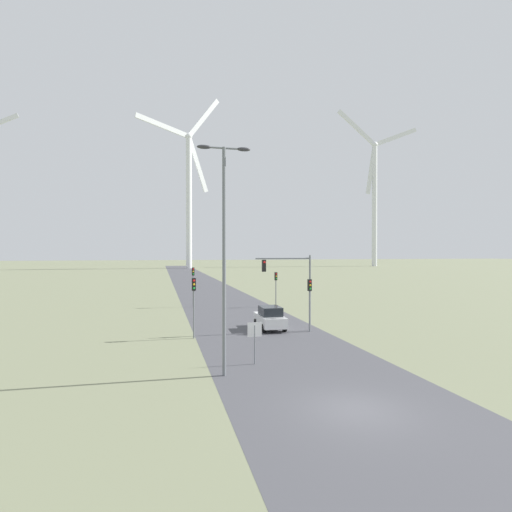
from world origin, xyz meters
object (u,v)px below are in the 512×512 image
wind_turbine_left (189,187)px  wind_turbine_center (375,192)px  stop_sign_near (255,335)px  traffic_light_mast_overhead (291,277)px  car_approaching (270,318)px  traffic_light_post_mid_left (193,278)px  streetlamp (224,236)px  traffic_light_post_near_right (310,293)px  traffic_light_post_mid_right (276,281)px  traffic_light_post_near_left (194,294)px

wind_turbine_left → wind_turbine_center: (80.82, 4.86, 1.71)m
stop_sign_near → traffic_light_mast_overhead: traffic_light_mast_overhead is taller
traffic_light_mast_overhead → car_approaching: size_ratio=1.44×
traffic_light_post_mid_left → streetlamp: bearing=-91.2°
streetlamp → traffic_light_post_mid_left: (0.55, 25.58, -3.75)m
traffic_light_post_near_right → traffic_light_post_mid_right: size_ratio=1.04×
wind_turbine_left → wind_turbine_center: bearing=3.4°
traffic_light_post_near_left → traffic_light_mast_overhead: (7.52, 0.55, 1.07)m
traffic_light_post_mid_left → wind_turbine_center: 145.82m
traffic_light_post_mid_right → traffic_light_mast_overhead: bearing=-101.7°
traffic_light_post_near_left → wind_turbine_center: size_ratio=0.06×
traffic_light_post_near_right → wind_turbine_left: 127.06m
traffic_light_post_near_right → wind_turbine_left: wind_turbine_left is taller
streetlamp → stop_sign_near: (1.95, 1.61, -5.37)m
streetlamp → stop_sign_near: 5.94m
traffic_light_post_near_left → traffic_light_post_mid_right: traffic_light_post_near_left is taller
traffic_light_mast_overhead → wind_turbine_left: size_ratio=0.09×
traffic_light_post_mid_left → traffic_light_post_mid_right: traffic_light_post_mid_left is taller
traffic_light_post_near_left → car_approaching: 6.89m
traffic_light_post_mid_right → traffic_light_mast_overhead: traffic_light_mast_overhead is taller
traffic_light_post_mid_right → car_approaching: traffic_light_post_mid_right is taller
traffic_light_mast_overhead → wind_turbine_center: wind_turbine_center is taller
streetlamp → stop_sign_near: bearing=39.6°
traffic_light_post_near_left → car_approaching: size_ratio=1.05×
streetlamp → traffic_light_post_near_left: size_ratio=2.65×
traffic_light_mast_overhead → wind_turbine_center: size_ratio=0.09×
streetlamp → traffic_light_post_near_left: (-0.75, 9.04, -3.83)m
traffic_light_post_near_left → wind_turbine_center: (89.32, 129.04, 29.40)m
streetlamp → traffic_light_post_near_right: 12.97m
stop_sign_near → traffic_light_post_mid_left: bearing=93.3°
traffic_light_post_mid_right → wind_turbine_left: (-1.88, 109.78, 27.98)m
traffic_light_post_near_right → traffic_light_post_mid_left: (-7.60, 16.32, 0.25)m
traffic_light_post_mid_left → wind_turbine_left: size_ratio=0.07×
traffic_light_post_near_right → traffic_light_post_mid_left: bearing=115.0°
stop_sign_near → traffic_light_post_near_right: bearing=51.0°
traffic_light_mast_overhead → streetlamp: bearing=-125.2°
traffic_light_post_near_right → wind_turbine_left: size_ratio=0.06×
wind_turbine_center → traffic_light_post_mid_left: bearing=-128.0°
traffic_light_post_near_left → traffic_light_post_near_right: (8.90, 0.22, -0.17)m
traffic_light_post_near_left → wind_turbine_left: 127.52m
car_approaching → traffic_light_post_mid_right: bearing=71.4°
traffic_light_post_mid_left → traffic_light_post_mid_right: size_ratio=1.14×
streetlamp → wind_turbine_center: (88.57, 138.08, 25.56)m
stop_sign_near → traffic_light_post_near_left: size_ratio=0.54×
streetlamp → traffic_light_post_near_left: bearing=94.7°
stop_sign_near → traffic_light_post_near_left: traffic_light_post_near_left is taller
traffic_light_post_near_left → traffic_light_post_mid_left: (1.30, 16.54, 0.08)m
stop_sign_near → traffic_light_post_mid_right: traffic_light_post_mid_right is taller
traffic_light_post_mid_left → traffic_light_post_mid_right: (9.08, -2.13, -0.38)m
traffic_light_mast_overhead → stop_sign_near: bearing=-121.1°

